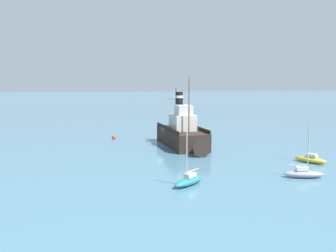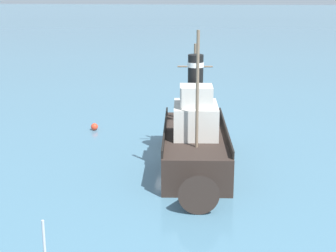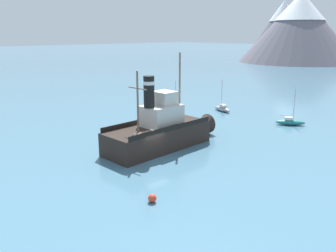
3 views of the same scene
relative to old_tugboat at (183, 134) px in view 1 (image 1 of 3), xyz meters
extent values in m
plane|color=#477289|center=(1.85, -2.99, -1.83)|extent=(600.00, 600.00, 0.00)
cube|color=#2D231E|center=(0.03, -0.61, -0.63)|extent=(5.01, 12.21, 2.40)
cone|color=#2D231E|center=(-0.34, 6.58, -0.63)|extent=(2.47, 2.52, 2.35)
cube|color=beige|center=(0.01, -0.11, 1.67)|extent=(3.20, 4.15, 2.20)
cube|color=beige|center=(-0.02, 0.38, 3.47)|extent=(2.30, 2.11, 1.40)
cylinder|color=black|center=(0.09, -1.81, 4.37)|extent=(1.10, 1.10, 3.20)
cylinder|color=silver|center=(0.09, -1.81, 5.27)|extent=(1.16, 1.16, 0.35)
cylinder|color=#75604C|center=(-0.14, 2.68, 4.32)|extent=(0.20, 0.20, 7.50)
cylinder|color=#75604C|center=(0.17, -3.31, 3.57)|extent=(0.20, 0.20, 6.00)
cylinder|color=#75604C|center=(0.17, -3.31, 4.89)|extent=(2.60, 0.25, 0.12)
cube|color=black|center=(-2.12, -0.73, 0.82)|extent=(0.71, 11.39, 0.50)
cube|color=black|center=(2.18, -0.50, 0.82)|extent=(0.71, 11.39, 0.50)
ellipsoid|color=#23757A|center=(4.47, 18.79, -1.48)|extent=(3.70, 3.16, 0.70)
cube|color=silver|center=(4.31, 18.67, -0.95)|extent=(1.26, 1.17, 0.36)
cylinder|color=#B7B7BC|center=(4.71, 18.97, 0.97)|extent=(0.10, 0.10, 4.20)
cylinder|color=#B7B7BC|center=(3.99, 18.43, -0.58)|extent=(1.49, 1.15, 0.08)
ellipsoid|color=gray|center=(-7.13, 18.81, -1.48)|extent=(3.96, 2.13, 0.70)
cube|color=silver|center=(-6.94, 18.75, -0.95)|extent=(1.24, 0.92, 0.36)
cylinder|color=#B7B7BC|center=(-7.42, 18.89, 0.97)|extent=(0.10, 0.10, 4.20)
cylinder|color=#B7B7BC|center=(-6.56, 18.64, -0.58)|extent=(1.75, 0.59, 0.08)
ellipsoid|color=gold|center=(-11.67, 13.13, -1.48)|extent=(2.85, 3.84, 0.70)
cube|color=silver|center=(-11.77, 13.30, -0.95)|extent=(1.10, 1.27, 0.36)
cylinder|color=#B7B7BC|center=(-11.52, 12.87, 0.97)|extent=(0.10, 0.10, 4.20)
cylinder|color=#B7B7BC|center=(-11.97, 13.65, -0.58)|extent=(0.97, 1.60, 0.08)
sphere|color=red|center=(9.21, -9.06, -1.52)|extent=(0.63, 0.63, 0.63)
camera|label=1|loc=(13.04, 48.68, 7.38)|focal=38.00mm
camera|label=2|loc=(-0.73, 34.48, 10.77)|focal=55.00mm
camera|label=3|loc=(27.46, -24.07, 10.17)|focal=38.00mm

